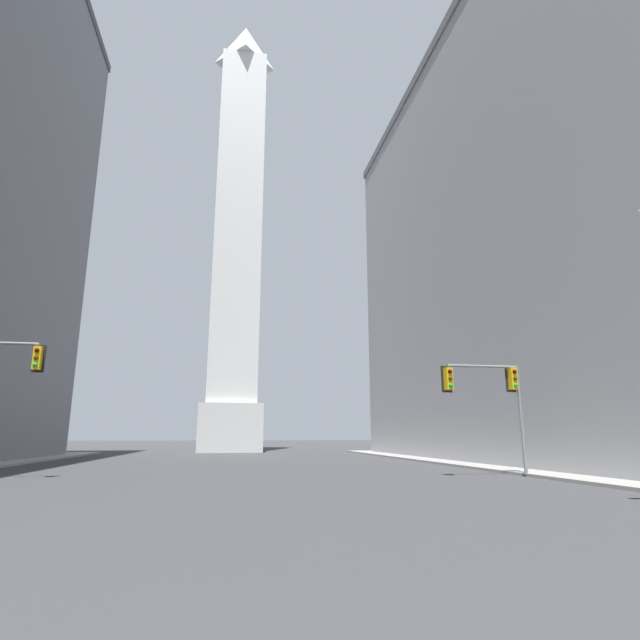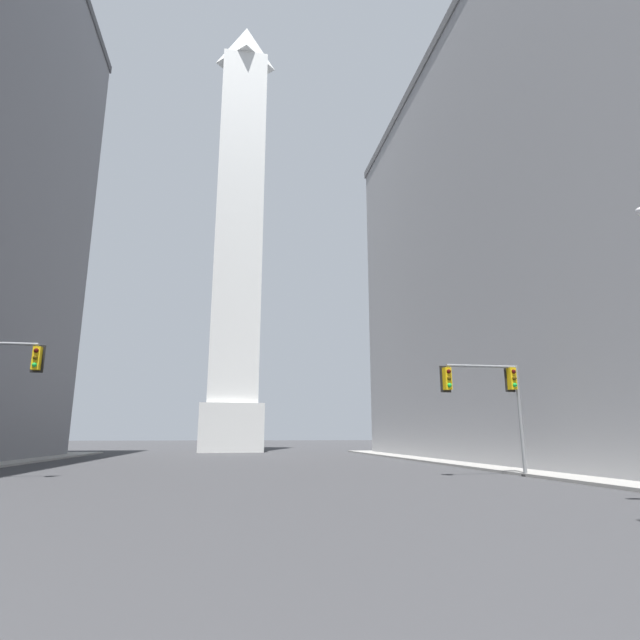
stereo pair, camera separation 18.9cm
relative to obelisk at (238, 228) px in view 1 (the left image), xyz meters
name	(u,v)px [view 1 (the left image)]	position (x,y,z in m)	size (l,w,h in m)	color
sidewalk_right	(569,474)	(16.55, -40.20, -29.15)	(5.00, 75.37, 0.15)	gray
building_right	(636,225)	(30.42, -32.30, -11.23)	(28.74, 53.52, 35.97)	#9E9EA0
obelisk	(238,228)	(0.00, 0.00, 0.00)	(7.57, 7.57, 61.21)	silver
traffic_light_mid_right	(494,391)	(12.77, -40.26, -25.07)	(4.30, 0.53, 5.48)	slate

